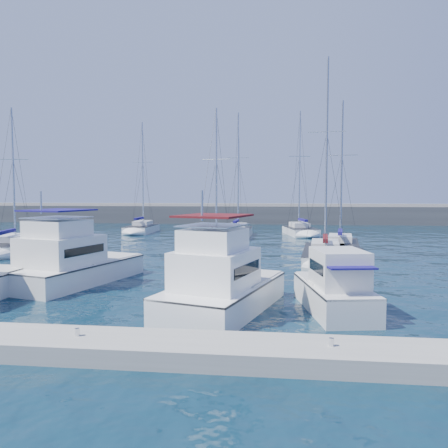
# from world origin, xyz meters

# --- Properties ---
(ground) EXTENTS (220.00, 220.00, 0.00)m
(ground) POSITION_xyz_m (0.00, 0.00, 0.00)
(ground) COLOR black
(ground) RESTS_ON ground
(breakwater) EXTENTS (160.00, 6.00, 4.45)m
(breakwater) POSITION_xyz_m (0.00, 52.00, 1.05)
(breakwater) COLOR #424244
(breakwater) RESTS_ON ground
(dock) EXTENTS (40.00, 2.20, 0.60)m
(dock) POSITION_xyz_m (0.00, -11.00, 0.30)
(dock) COLOR gray
(dock) RESTS_ON ground
(dock_cleat_centre) EXTENTS (0.16, 0.16, 0.25)m
(dock_cleat_centre) POSITION_xyz_m (0.00, -11.00, 0.72)
(dock_cleat_centre) COLOR silver
(dock_cleat_centre) RESTS_ON dock
(dock_cleat_near_stbd) EXTENTS (0.16, 0.16, 0.25)m
(dock_cleat_near_stbd) POSITION_xyz_m (8.00, -11.00, 0.72)
(dock_cleat_near_stbd) COLOR silver
(dock_cleat_near_stbd) RESTS_ON dock
(motor_yacht_port_inner) EXTENTS (6.11, 9.21, 4.69)m
(motor_yacht_port_inner) POSITION_xyz_m (-5.42, -0.50, 1.13)
(motor_yacht_port_inner) COLOR silver
(motor_yacht_port_inner) RESTS_ON ground
(motor_yacht_stbd_inner) EXTENTS (5.45, 8.26, 4.69)m
(motor_yacht_stbd_inner) POSITION_xyz_m (3.96, -5.48, 1.13)
(motor_yacht_stbd_inner) COLOR white
(motor_yacht_stbd_inner) RESTS_ON ground
(motor_yacht_stbd_outer) EXTENTS (3.27, 6.01, 3.20)m
(motor_yacht_stbd_outer) POSITION_xyz_m (8.92, -4.90, 0.94)
(motor_yacht_stbd_outer) COLOR silver
(motor_yacht_stbd_outer) RESTS_ON ground
(sailboat_mid_a) EXTENTS (4.82, 8.63, 13.04)m
(sailboat_mid_a) POSITION_xyz_m (-16.63, 11.52, 0.50)
(sailboat_mid_a) COLOR white
(sailboat_mid_a) RESTS_ON ground
(sailboat_mid_c) EXTENTS (4.29, 7.77, 13.02)m
(sailboat_mid_c) POSITION_xyz_m (0.92, 13.75, 0.51)
(sailboat_mid_c) COLOR silver
(sailboat_mid_c) RESTS_ON ground
(sailboat_mid_d) EXTENTS (4.10, 9.36, 15.84)m
(sailboat_mid_d) POSITION_xyz_m (10.05, 9.38, 0.52)
(sailboat_mid_d) COLOR silver
(sailboat_mid_d) RESTS_ON ground
(sailboat_mid_e) EXTENTS (4.24, 8.57, 13.62)m
(sailboat_mid_e) POSITION_xyz_m (11.93, 14.69, 0.51)
(sailboat_mid_e) COLOR white
(sailboat_mid_e) RESTS_ON ground
(sailboat_back_a) EXTENTS (3.24, 7.60, 14.93)m
(sailboat_back_a) POSITION_xyz_m (-11.31, 31.90, 0.53)
(sailboat_back_a) COLOR white
(sailboat_back_a) RESTS_ON ground
(sailboat_back_b) EXTENTS (3.25, 9.24, 15.19)m
(sailboat_back_b) POSITION_xyz_m (1.76, 27.87, 0.52)
(sailboat_back_b) COLOR white
(sailboat_back_b) RESTS_ON ground
(sailboat_back_c) EXTENTS (4.43, 8.03, 15.77)m
(sailboat_back_c) POSITION_xyz_m (9.38, 30.97, 0.54)
(sailboat_back_c) COLOR white
(sailboat_back_c) RESTS_ON ground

